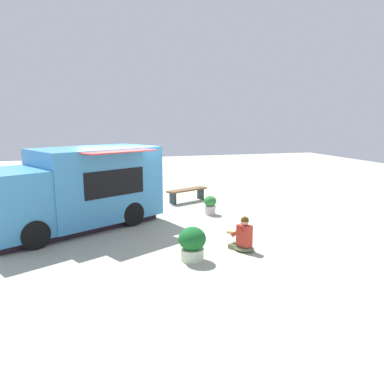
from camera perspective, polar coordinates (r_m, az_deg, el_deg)
name	(u,v)px	position (r m, az deg, el deg)	size (l,w,h in m)	color
ground_plane	(124,223)	(11.56, -10.56, -4.85)	(40.00, 40.00, 0.00)	#ACB29A
food_truck	(77,191)	(11.20, -17.44, 0.22)	(4.16, 5.37, 2.35)	#3F8EC8
person_customer	(243,237)	(9.11, 7.98, -7.04)	(0.77, 0.65, 0.86)	#6F704F
planter_flowering_near	(210,205)	(12.39, 2.84, -1.96)	(0.42, 0.42, 0.63)	beige
planter_flowering_far	(192,243)	(8.37, 0.02, -7.97)	(0.63, 0.63, 0.78)	beige
plaza_bench	(187,192)	(14.29, -0.77, -0.01)	(1.04, 1.75, 0.50)	brown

